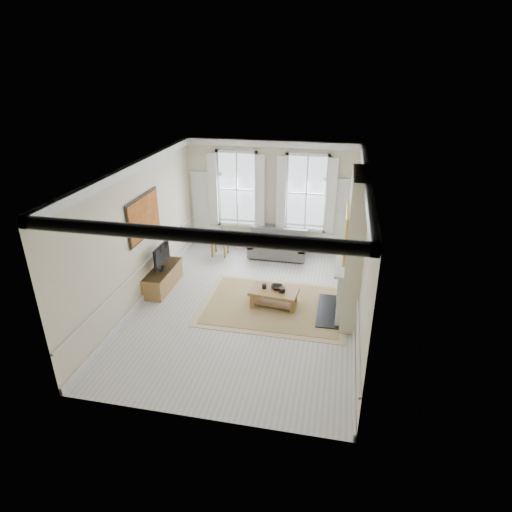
% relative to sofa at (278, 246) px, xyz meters
% --- Properties ---
extents(floor, '(7.20, 7.20, 0.00)m').
position_rel_sofa_xyz_m(floor, '(-0.30, -3.11, -0.35)').
color(floor, '#B7B5AD').
rests_on(floor, ground).
extents(ceiling, '(7.20, 7.20, 0.00)m').
position_rel_sofa_xyz_m(ceiling, '(-0.30, -3.11, 3.05)').
color(ceiling, white).
rests_on(ceiling, back_wall).
extents(back_wall, '(5.20, 0.00, 5.20)m').
position_rel_sofa_xyz_m(back_wall, '(-0.30, 0.49, 1.35)').
color(back_wall, beige).
rests_on(back_wall, floor).
extents(left_wall, '(0.00, 7.20, 7.20)m').
position_rel_sofa_xyz_m(left_wall, '(-2.90, -3.11, 1.35)').
color(left_wall, beige).
rests_on(left_wall, floor).
extents(right_wall, '(0.00, 7.20, 7.20)m').
position_rel_sofa_xyz_m(right_wall, '(2.30, -3.11, 1.35)').
color(right_wall, beige).
rests_on(right_wall, floor).
extents(window_left, '(1.26, 0.20, 2.20)m').
position_rel_sofa_xyz_m(window_left, '(-1.35, 0.44, 1.55)').
color(window_left, '#B2BCC6').
rests_on(window_left, back_wall).
extents(window_right, '(1.26, 0.20, 2.20)m').
position_rel_sofa_xyz_m(window_right, '(0.75, 0.44, 1.55)').
color(window_right, '#B2BCC6').
rests_on(window_right, back_wall).
extents(door_left, '(0.90, 0.08, 2.30)m').
position_rel_sofa_xyz_m(door_left, '(-2.35, 0.45, 0.80)').
color(door_left, silver).
rests_on(door_left, floor).
extents(door_right, '(0.90, 0.08, 2.30)m').
position_rel_sofa_xyz_m(door_right, '(1.75, 0.45, 0.80)').
color(door_right, silver).
rests_on(door_right, floor).
extents(painting, '(0.05, 1.66, 1.06)m').
position_rel_sofa_xyz_m(painting, '(-2.86, -2.81, 1.70)').
color(painting, '#C76D22').
rests_on(painting, left_wall).
extents(chimney_breast, '(0.35, 1.70, 3.38)m').
position_rel_sofa_xyz_m(chimney_breast, '(2.12, -2.91, 1.35)').
color(chimney_breast, beige).
rests_on(chimney_breast, floor).
extents(hearth, '(0.55, 1.50, 0.05)m').
position_rel_sofa_xyz_m(hearth, '(1.70, -2.91, -0.33)').
color(hearth, black).
rests_on(hearth, floor).
extents(fireplace, '(0.21, 1.45, 1.33)m').
position_rel_sofa_xyz_m(fireplace, '(1.90, -2.91, 0.38)').
color(fireplace, silver).
rests_on(fireplace, floor).
extents(mirror, '(0.06, 1.26, 1.06)m').
position_rel_sofa_xyz_m(mirror, '(1.91, -2.91, 1.70)').
color(mirror, gold).
rests_on(mirror, chimney_breast).
extents(sofa, '(1.72, 0.84, 0.83)m').
position_rel_sofa_xyz_m(sofa, '(0.00, 0.00, 0.00)').
color(sofa, '#565654').
rests_on(sofa, floor).
extents(side_table, '(0.59, 0.59, 0.57)m').
position_rel_sofa_xyz_m(side_table, '(-1.75, -0.28, 0.11)').
color(side_table, olive).
rests_on(side_table, floor).
extents(rug, '(3.50, 2.60, 0.02)m').
position_rel_sofa_xyz_m(rug, '(0.36, -2.88, -0.34)').
color(rug, tan).
rests_on(rug, floor).
extents(coffee_table, '(1.20, 0.78, 0.43)m').
position_rel_sofa_xyz_m(coffee_table, '(0.36, -2.88, -0.00)').
color(coffee_table, olive).
rests_on(coffee_table, rug).
extents(ceramic_pot_a, '(0.11, 0.11, 0.11)m').
position_rel_sofa_xyz_m(ceramic_pot_a, '(0.11, -2.83, 0.13)').
color(ceramic_pot_a, black).
rests_on(ceramic_pot_a, coffee_table).
extents(ceramic_pot_b, '(0.16, 0.16, 0.11)m').
position_rel_sofa_xyz_m(ceramic_pot_b, '(0.56, -2.93, 0.13)').
color(ceramic_pot_b, black).
rests_on(ceramic_pot_b, coffee_table).
extents(bowl, '(0.31, 0.31, 0.07)m').
position_rel_sofa_xyz_m(bowl, '(0.41, -2.78, 0.11)').
color(bowl, black).
rests_on(bowl, coffee_table).
extents(tv_stand, '(0.49, 1.53, 0.55)m').
position_rel_sofa_xyz_m(tv_stand, '(-2.64, -2.56, -0.08)').
color(tv_stand, olive).
rests_on(tv_stand, floor).
extents(tv, '(0.08, 0.90, 0.68)m').
position_rel_sofa_xyz_m(tv, '(-2.62, -2.56, 0.59)').
color(tv, black).
rests_on(tv, tv_stand).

